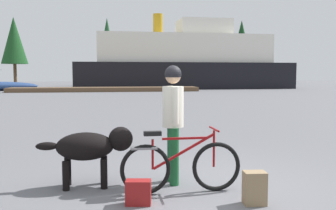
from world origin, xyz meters
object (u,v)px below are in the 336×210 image
backpack (255,188)px  handbag_pannier (138,192)px  dog (92,147)px  person_cyclist (173,112)px  ferry_boat (184,63)px  bicycle (180,166)px

backpack → handbag_pannier: backpack is taller
dog → backpack: dog is taller
person_cyclist → backpack: bearing=-51.3°
person_cyclist → dog: size_ratio=1.28×
dog → ferry_boat: 38.19m
bicycle → person_cyclist: 0.86m
bicycle → ferry_boat: 38.42m
ferry_boat → handbag_pannier: bearing=-102.5°
dog → backpack: (2.08, -1.10, -0.38)m
handbag_pannier → ferry_boat: bearing=77.5°
backpack → bicycle: bearing=144.3°
backpack → person_cyclist: bearing=128.7°
ferry_boat → bicycle: bearing=-101.8°
dog → backpack: 2.39m
bicycle → handbag_pannier: 0.76m
bicycle → handbag_pannier: bearing=-148.9°
backpack → ferry_boat: ferry_boat is taller
bicycle → backpack: bearing=-35.7°
bicycle → ferry_boat: bearing=78.2°
handbag_pannier → ferry_boat: 38.93m
bicycle → dog: 1.35m
dog → ferry_boat: bearing=76.3°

